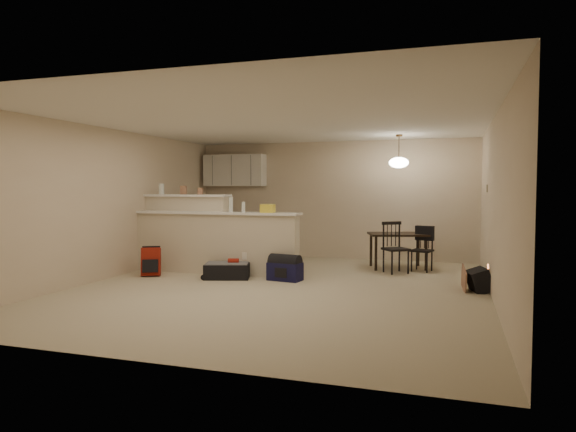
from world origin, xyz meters
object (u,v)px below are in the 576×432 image
at_px(dining_table, 398,237).
at_px(dining_chair_far, 422,249).
at_px(pendant_lamp, 399,162).
at_px(dining_chair_near, 396,248).
at_px(black_daypack, 479,281).
at_px(navy_duffel, 285,271).
at_px(suitcase, 227,271).
at_px(red_backpack, 151,262).

relative_size(dining_table, dining_chair_far, 1.53).
xyz_separation_m(pendant_lamp, dining_chair_far, (0.45, -0.23, -1.59)).
relative_size(dining_table, dining_chair_near, 1.35).
xyz_separation_m(dining_table, black_daypack, (1.35, -1.86, -0.42)).
distance_m(dining_table, navy_duffel, 2.50).
bearing_deg(suitcase, dining_chair_far, 12.34).
bearing_deg(suitcase, dining_chair_near, 10.68).
bearing_deg(red_backpack, pendant_lamp, 1.45).
bearing_deg(red_backpack, suitcase, -19.44).
relative_size(dining_chair_far, red_backpack, 1.68).
bearing_deg(dining_table, dining_chair_far, -44.77).
xyz_separation_m(suitcase, black_daypack, (3.96, 0.10, 0.04)).
xyz_separation_m(pendant_lamp, suitcase, (-2.60, -1.96, -1.87)).
relative_size(dining_table, navy_duffel, 2.27).
relative_size(dining_chair_near, suitcase, 1.24).
bearing_deg(dining_chair_near, suitcase, 171.97).
distance_m(dining_chair_near, red_backpack, 4.28).
xyz_separation_m(dining_table, dining_chair_far, (0.45, -0.23, -0.18)).
bearing_deg(dining_table, dining_chair_near, -105.36).
height_order(red_backpack, black_daypack, red_backpack).
distance_m(dining_chair_near, dining_chair_far, 0.55).
height_order(red_backpack, navy_duffel, red_backpack).
xyz_separation_m(red_backpack, navy_duffel, (2.33, 0.28, -0.09)).
distance_m(dining_table, black_daypack, 2.34).
bearing_deg(navy_duffel, suitcase, -164.81).
distance_m(suitcase, black_daypack, 3.96).
bearing_deg(suitcase, dining_table, 19.79).
distance_m(dining_chair_near, black_daypack, 1.87).
xyz_separation_m(pendant_lamp, red_backpack, (-3.95, -2.14, -1.75)).
height_order(dining_chair_near, red_backpack, dining_chair_near).
relative_size(pendant_lamp, red_backpack, 1.30).
bearing_deg(dining_chair_far, dining_chair_near, -125.72).
distance_m(dining_chair_far, black_daypack, 1.88).
relative_size(dining_chair_near, red_backpack, 1.90).
xyz_separation_m(dining_chair_near, suitcase, (-2.63, -1.39, -0.33)).
distance_m(dining_chair_far, suitcase, 3.52).
height_order(dining_table, red_backpack, dining_table).
distance_m(suitcase, navy_duffel, 0.99).
bearing_deg(dining_table, suitcase, -160.76).
xyz_separation_m(dining_chair_far, navy_duffel, (-2.07, -1.63, -0.25)).
relative_size(pendant_lamp, dining_chair_near, 0.68).
relative_size(dining_table, suitcase, 1.67).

